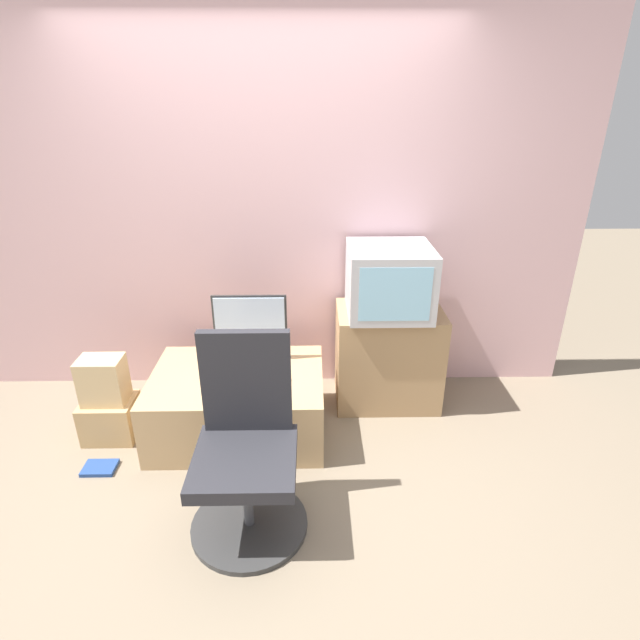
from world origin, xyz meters
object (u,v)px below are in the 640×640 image
mouse (286,379)px  book (100,468)px  keyboard (250,381)px  main_monitor (250,329)px  cardboard_box_lower (111,418)px  office_chair (247,455)px  crt_tv (389,280)px

mouse → book: (-1.11, -0.30, -0.42)m
keyboard → mouse: (0.22, 0.01, 0.01)m
main_monitor → cardboard_box_lower: size_ratio=1.47×
main_monitor → cardboard_box_lower: bearing=-164.4°
office_chair → cardboard_box_lower: (-0.97, 0.71, -0.27)m
crt_tv → office_chair: bearing=-127.4°
main_monitor → book: bearing=-146.1°
crt_tv → office_chair: crt_tv is taller
mouse → crt_tv: crt_tv is taller
main_monitor → crt_tv: (0.91, 0.13, 0.28)m
office_chair → cardboard_box_lower: size_ratio=3.11×
main_monitor → keyboard: 0.36m
mouse → office_chair: office_chair is taller
main_monitor → mouse: bearing=-49.7°
office_chair → book: (-0.94, 0.38, -0.40)m
crt_tv → mouse: bearing=-148.5°
office_chair → book: office_chair is taller
main_monitor → mouse: 0.42m
crt_tv → cardboard_box_lower: size_ratio=1.66×
main_monitor → book: 1.22m
main_monitor → mouse: size_ratio=8.07×
mouse → main_monitor: bearing=130.3°
crt_tv → book: bearing=-158.1°
mouse → crt_tv: size_ratio=0.11×
mouse → office_chair: (-0.17, -0.68, -0.03)m
main_monitor → book: size_ratio=2.52×
crt_tv → cardboard_box_lower: crt_tv is taller
main_monitor → keyboard: main_monitor is taller
mouse → cardboard_box_lower: size_ratio=0.18×
keyboard → main_monitor: bearing=92.7°
book → mouse: bearing=15.3°
mouse → office_chair: bearing=-103.6°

